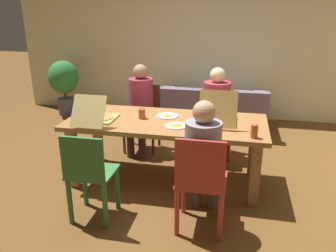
# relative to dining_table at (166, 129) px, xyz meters

# --- Properties ---
(ground_plane) EXTENTS (20.00, 20.00, 0.00)m
(ground_plane) POSITION_rel_dining_table_xyz_m (0.00, 0.00, -0.63)
(ground_plane) COLOR brown
(back_wall) EXTENTS (6.56, 0.12, 2.84)m
(back_wall) POSITION_rel_dining_table_xyz_m (0.00, 2.61, 0.80)
(back_wall) COLOR beige
(back_wall) RESTS_ON ground
(dining_table) EXTENTS (2.15, 0.91, 0.73)m
(dining_table) POSITION_rel_dining_table_xyz_m (0.00, 0.00, 0.00)
(dining_table) COLOR #A1693A
(dining_table) RESTS_ON ground
(chair_0) EXTENTS (0.43, 0.42, 0.91)m
(chair_0) POSITION_rel_dining_table_xyz_m (0.48, -0.87, -0.13)
(chair_0) COLOR #A9352C
(chair_0) RESTS_ON ground
(person_0) EXTENTS (0.31, 0.52, 1.18)m
(person_0) POSITION_rel_dining_table_xyz_m (0.48, -0.72, 0.06)
(person_0) COLOR #44423E
(person_0) RESTS_ON ground
(chair_1) EXTENTS (0.45, 0.41, 0.89)m
(chair_1) POSITION_rel_dining_table_xyz_m (-0.51, 0.88, -0.11)
(chair_1) COLOR brown
(chair_1) RESTS_ON ground
(person_1) EXTENTS (0.32, 0.49, 1.19)m
(person_1) POSITION_rel_dining_table_xyz_m (-0.51, 0.74, 0.07)
(person_1) COLOR #403142
(person_1) RESTS_ON ground
(chair_2) EXTENTS (0.45, 0.44, 0.85)m
(chair_2) POSITION_rel_dining_table_xyz_m (0.48, 0.90, -0.15)
(chair_2) COLOR #B42424
(chair_2) RESTS_ON ground
(person_2) EXTENTS (0.34, 0.56, 1.18)m
(person_2) POSITION_rel_dining_table_xyz_m (0.48, 0.75, 0.07)
(person_2) COLOR #30424E
(person_2) RESTS_ON ground
(chair_3) EXTENTS (0.40, 0.38, 0.87)m
(chair_3) POSITION_rel_dining_table_xyz_m (-0.51, -0.90, -0.16)
(chair_3) COLOR #336F37
(chair_3) RESTS_ON ground
(pizza_box_0) EXTENTS (0.38, 0.47, 0.39)m
(pizza_box_0) POSITION_rel_dining_table_xyz_m (0.56, 0.03, 0.15)
(pizza_box_0) COLOR tan
(pizza_box_0) RESTS_ON dining_table
(pizza_box_1) EXTENTS (0.35, 0.54, 0.32)m
(pizza_box_1) POSITION_rel_dining_table_xyz_m (-0.72, -0.17, 0.15)
(pizza_box_1) COLOR tan
(pizza_box_1) RESTS_ON dining_table
(plate_0) EXTENTS (0.23, 0.23, 0.03)m
(plate_0) POSITION_rel_dining_table_xyz_m (0.14, -0.17, 0.11)
(plate_0) COLOR white
(plate_0) RESTS_ON dining_table
(plate_1) EXTENTS (0.25, 0.25, 0.03)m
(plate_1) POSITION_rel_dining_table_xyz_m (-0.01, 0.13, 0.11)
(plate_1) COLOR white
(plate_1) RESTS_ON dining_table
(drinking_glass_0) EXTENTS (0.07, 0.07, 0.13)m
(drinking_glass_0) POSITION_rel_dining_table_xyz_m (0.92, -0.33, 0.16)
(drinking_glass_0) COLOR #BC532E
(drinking_glass_0) RESTS_ON dining_table
(drinking_glass_1) EXTENTS (0.08, 0.08, 0.11)m
(drinking_glass_1) POSITION_rel_dining_table_xyz_m (-0.27, 0.01, 0.15)
(drinking_glass_1) COLOR #B24C2B
(drinking_glass_1) RESTS_ON dining_table
(drinking_glass_2) EXTENTS (0.07, 0.07, 0.15)m
(drinking_glass_2) POSITION_rel_dining_table_xyz_m (-0.86, 0.20, 0.17)
(drinking_glass_2) COLOR #BE502A
(drinking_glass_2) RESTS_ON dining_table
(couch) EXTENTS (1.71, 0.87, 0.73)m
(couch) POSITION_rel_dining_table_xyz_m (0.34, 1.83, -0.35)
(couch) COLOR slate
(couch) RESTS_ON ground
(potted_plant) EXTENTS (0.53, 0.53, 0.98)m
(potted_plant) POSITION_rel_dining_table_xyz_m (-2.33, 2.08, -0.01)
(potted_plant) COLOR #4E5460
(potted_plant) RESTS_ON ground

